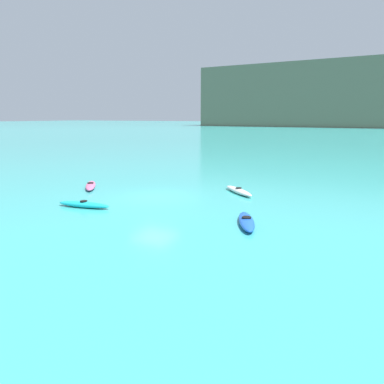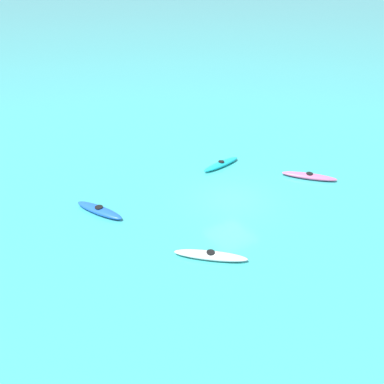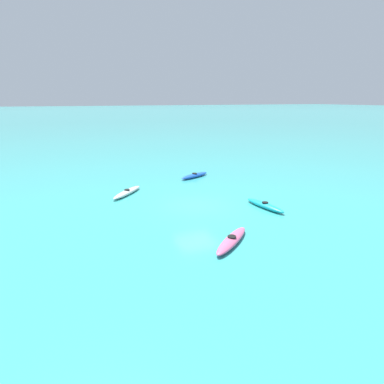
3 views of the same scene
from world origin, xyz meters
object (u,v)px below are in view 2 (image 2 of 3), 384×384
kayak_white (211,255)px  kayak_cyan (221,164)px  kayak_pink (309,176)px  kayak_blue (99,210)px

kayak_white → kayak_cyan: (-6.08, -7.22, 0.00)m
kayak_cyan → kayak_pink: (-3.47, 4.34, -0.00)m
kayak_pink → kayak_cyan: bearing=-51.3°
kayak_white → kayak_blue: size_ratio=0.91×
kayak_cyan → kayak_pink: 5.55m
kayak_blue → kayak_cyan: bearing=-174.0°
kayak_white → kayak_blue: 6.85m
kayak_cyan → kayak_pink: size_ratio=1.05×
kayak_cyan → kayak_blue: 8.81m
kayak_cyan → kayak_pink: same height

